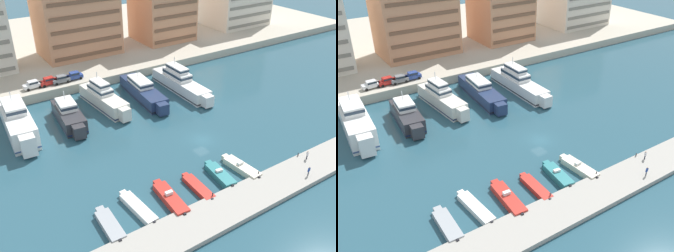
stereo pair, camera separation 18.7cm
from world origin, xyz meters
The scene contains 24 objects.
ground_plane centered at (0.00, 0.00, 0.00)m, with size 400.00×400.00×0.00m, color #285160.
quay_promenade centered at (0.00, 67.50, 1.06)m, with size 180.00×70.00×2.12m, color #BCB29E.
pier_dock centered at (0.00, -16.89, 0.38)m, with size 120.00×6.33×0.77m, color #A8A399.
yacht_white_far_left centered at (-27.55, 21.06, 2.48)m, with size 5.62×19.50×7.72m.
yacht_charcoal_left centered at (-18.14, 19.65, 1.77)m, with size 5.15×15.05×6.20m.
yacht_ivory_mid_left centered at (-9.36, 22.27, 2.07)m, with size 5.13×17.85×7.44m.
yacht_navy_center_left centered at (-0.10, 21.45, 1.70)m, with size 5.50×19.95×6.00m.
yacht_white_center centered at (9.23, 20.17, 2.07)m, with size 4.19×21.41×7.55m.
motorboat_grey_far_left centered at (-24.00, -10.72, 0.48)m, with size 2.35×7.37×0.97m.
motorboat_white_left centered at (-19.17, -9.81, 0.44)m, with size 2.38×8.40×0.89m.
motorboat_red_mid_left centered at (-14.29, -10.76, 0.54)m, with size 2.62×8.68×1.56m.
motorboat_red_center_left centered at (-9.29, -10.91, 0.40)m, with size 1.98×7.50×0.85m.
motorboat_teal_center centered at (-4.59, -10.44, 0.54)m, with size 2.68×7.32×1.42m.
motorboat_cream_center_right centered at (-0.37, -10.86, 0.52)m, with size 2.49×7.98×1.45m.
car_white_far_left centered at (-20.46, 35.67, 3.10)m, with size 4.22×2.17×1.80m.
car_red_left centered at (-16.83, 35.67, 3.10)m, with size 4.21×2.15×1.80m.
car_grey_mid_left centered at (-14.04, 35.18, 3.10)m, with size 4.12×1.96×1.80m.
car_blue_center_left centered at (-10.74, 35.57, 3.10)m, with size 4.11×1.94×1.80m.
apartment_block_mid_left centered at (-2.29, 52.74, 15.92)m, with size 21.05×14.34×29.50m.
pedestrian_near_edge centered at (10.22, -15.36, 1.69)m, with size 0.40×0.53×1.55m.
pedestrian_mid_deck centered at (6.76, -18.42, 1.72)m, with size 0.62×0.28×1.61m.
bollard_west centered at (-8.96, -13.97, 1.09)m, with size 0.20×0.20×0.61m.
bollard_west_mid centered at (0.39, -13.97, 1.09)m, with size 0.20×0.20×0.61m.
bollard_east_mid centered at (9.74, -13.97, 1.09)m, with size 0.20×0.20×0.61m.
Camera 1 is at (-37.67, -45.61, 37.03)m, focal length 40.00 mm.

